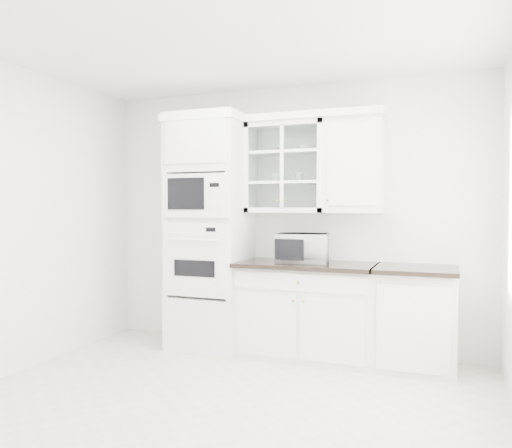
% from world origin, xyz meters
% --- Properties ---
extents(ground, '(4.00, 3.50, 0.01)m').
position_xyz_m(ground, '(0.00, 0.00, 0.01)').
color(ground, beige).
rests_on(ground, ground).
extents(room_shell, '(4.00, 3.50, 2.70)m').
position_xyz_m(room_shell, '(0.00, 0.43, 1.78)').
color(room_shell, white).
rests_on(room_shell, ground).
extents(oven_column, '(0.76, 0.68, 2.40)m').
position_xyz_m(oven_column, '(-0.75, 1.42, 1.20)').
color(oven_column, white).
rests_on(oven_column, ground).
extents(base_cabinet_run, '(1.32, 0.67, 0.92)m').
position_xyz_m(base_cabinet_run, '(0.28, 1.45, 0.46)').
color(base_cabinet_run, white).
rests_on(base_cabinet_run, ground).
extents(extra_base_cabinet, '(0.72, 0.67, 0.92)m').
position_xyz_m(extra_base_cabinet, '(1.28, 1.45, 0.46)').
color(extra_base_cabinet, white).
rests_on(extra_base_cabinet, ground).
extents(upper_cabinet_glass, '(0.80, 0.33, 0.90)m').
position_xyz_m(upper_cabinet_glass, '(0.03, 1.58, 1.85)').
color(upper_cabinet_glass, white).
rests_on(upper_cabinet_glass, room_shell).
extents(upper_cabinet_solid, '(0.55, 0.33, 0.90)m').
position_xyz_m(upper_cabinet_solid, '(0.71, 1.58, 1.85)').
color(upper_cabinet_solid, white).
rests_on(upper_cabinet_solid, room_shell).
extents(crown_molding, '(2.14, 0.38, 0.07)m').
position_xyz_m(crown_molding, '(-0.07, 1.56, 2.33)').
color(crown_molding, white).
rests_on(crown_molding, room_shell).
extents(countertop_microwave, '(0.53, 0.46, 0.28)m').
position_xyz_m(countertop_microwave, '(0.24, 1.43, 1.06)').
color(countertop_microwave, white).
rests_on(countertop_microwave, base_cabinet_run).
extents(bowl_a, '(0.23, 0.23, 0.05)m').
position_xyz_m(bowl_a, '(-0.15, 1.60, 2.03)').
color(bowl_a, white).
rests_on(bowl_a, upper_cabinet_glass).
extents(bowl_b, '(0.18, 0.18, 0.05)m').
position_xyz_m(bowl_b, '(0.23, 1.59, 2.04)').
color(bowl_b, white).
rests_on(bowl_b, upper_cabinet_glass).
extents(cup_a, '(0.11, 0.11, 0.08)m').
position_xyz_m(cup_a, '(-0.08, 1.58, 1.75)').
color(cup_a, white).
rests_on(cup_a, upper_cabinet_glass).
extents(cup_b, '(0.10, 0.10, 0.08)m').
position_xyz_m(cup_b, '(0.16, 1.58, 1.75)').
color(cup_b, white).
rests_on(cup_b, upper_cabinet_glass).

